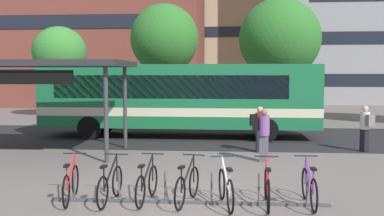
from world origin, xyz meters
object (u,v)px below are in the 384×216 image
(street_tree_0, at_px, (59,52))
(street_tree_3, at_px, (280,39))
(parked_bicycle_black_3, at_px, (187,186))
(commuter_grey_pack_1, at_px, (365,125))
(parked_bicycle_purple_6, at_px, (309,188))
(commuter_black_pack_0, at_px, (263,131))
(commuter_black_pack_2, at_px, (259,126))
(parked_bicycle_silver_4, at_px, (226,188))
(street_tree_1, at_px, (164,39))
(parked_bicycle_black_2, at_px, (147,185))
(parked_bicycle_red_5, at_px, (267,189))
(transit_shelter, at_px, (38,66))
(parked_bicycle_red_0, at_px, (71,184))
(city_bus, at_px, (181,97))
(parked_bicycle_black_1, at_px, (110,185))

(street_tree_0, bearing_deg, street_tree_3, -2.21)
(parked_bicycle_black_3, distance_m, commuter_grey_pack_1, 8.93)
(parked_bicycle_purple_6, relative_size, commuter_black_pack_0, 1.01)
(parked_bicycle_purple_6, xyz_separation_m, commuter_black_pack_2, (-0.61, 6.32, 0.56))
(parked_bicycle_silver_4, height_order, street_tree_1, street_tree_1)
(parked_bicycle_purple_6, bearing_deg, parked_bicycle_black_2, 90.04)
(parked_bicycle_purple_6, height_order, commuter_black_pack_0, commuter_black_pack_0)
(parked_bicycle_purple_6, bearing_deg, commuter_black_pack_2, 5.54)
(parked_bicycle_red_5, bearing_deg, commuter_black_pack_0, -1.20)
(parked_bicycle_red_5, distance_m, parked_bicycle_purple_6, 0.91)
(parked_bicycle_black_2, xyz_separation_m, commuter_grey_pack_1, (6.70, 6.71, 0.57))
(parked_bicycle_black_2, bearing_deg, transit_shelter, 46.86)
(parked_bicycle_red_0, height_order, commuter_black_pack_2, commuter_black_pack_2)
(parked_bicycle_black_3, relative_size, commuter_grey_pack_1, 1.02)
(parked_bicycle_red_0, bearing_deg, commuter_grey_pack_1, -59.87)
(street_tree_0, bearing_deg, commuter_black_pack_2, -44.65)
(parked_bicycle_silver_4, bearing_deg, parked_bicycle_black_3, 70.46)
(parked_bicycle_red_0, relative_size, parked_bicycle_black_3, 1.01)
(commuter_black_pack_0, distance_m, street_tree_1, 13.12)
(parked_bicycle_red_5, bearing_deg, parked_bicycle_silver_4, 96.13)
(city_bus, distance_m, transit_shelter, 6.52)
(parked_bicycle_black_3, bearing_deg, street_tree_3, -0.64)
(parked_bicycle_red_0, height_order, parked_bicycle_silver_4, same)
(city_bus, bearing_deg, commuter_black_pack_0, -58.49)
(commuter_grey_pack_1, xyz_separation_m, street_tree_3, (-1.83, 10.65, 3.92))
(parked_bicycle_black_2, height_order, street_tree_3, street_tree_3)
(parked_bicycle_black_3, relative_size, parked_bicycle_purple_6, 0.98)
(parked_bicycle_black_1, height_order, transit_shelter, transit_shelter)
(parked_bicycle_silver_4, xyz_separation_m, commuter_black_pack_0, (1.17, 4.83, 0.60))
(city_bus, distance_m, street_tree_0, 11.88)
(street_tree_3, bearing_deg, city_bus, -124.91)
(parked_bicycle_black_1, distance_m, commuter_black_pack_2, 7.44)
(parked_bicycle_black_2, height_order, parked_bicycle_red_5, same)
(parked_bicycle_silver_4, relative_size, street_tree_3, 0.23)
(commuter_grey_pack_1, bearing_deg, street_tree_0, 29.86)
(city_bus, xyz_separation_m, parked_bicycle_black_2, (0.28, -9.96, -1.39))
(commuter_black_pack_2, relative_size, street_tree_1, 0.24)
(parked_bicycle_red_5, relative_size, street_tree_3, 0.24)
(parked_bicycle_black_1, relative_size, transit_shelter, 0.27)
(street_tree_0, bearing_deg, street_tree_1, -13.31)
(parked_bicycle_red_5, distance_m, street_tree_3, 18.20)
(city_bus, relative_size, street_tree_0, 2.09)
(transit_shelter, bearing_deg, commuter_black_pack_2, 6.06)
(commuter_black_pack_2, bearing_deg, commuter_black_pack_0, -95.88)
(parked_bicycle_silver_4, distance_m, parked_bicycle_red_5, 0.87)
(street_tree_0, height_order, street_tree_3, street_tree_3)
(parked_bicycle_red_5, height_order, commuter_black_pack_2, commuter_black_pack_2)
(parked_bicycle_purple_6, xyz_separation_m, street_tree_1, (-5.38, 16.24, 4.43))
(city_bus, relative_size, parked_bicycle_silver_4, 7.07)
(parked_bicycle_red_0, distance_m, transit_shelter, 6.85)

